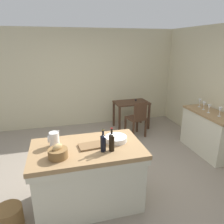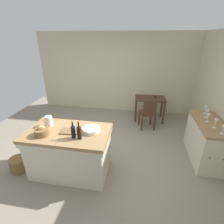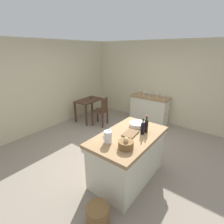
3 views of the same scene
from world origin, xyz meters
The scene contains 18 objects.
ground_plane centered at (0.00, 0.00, 0.00)m, with size 6.76×6.76×0.00m, color gray.
wall_back centered at (0.00, 2.60, 1.30)m, with size 5.32×0.12×2.60m, color beige.
island_table centered at (-0.39, -0.60, 0.49)m, with size 1.50×0.88×0.90m.
side_cabinet centered at (2.26, 0.25, 0.44)m, with size 0.52×1.24×0.88m.
writing_desk centered at (1.16, 1.95, 0.61)m, with size 0.92×0.60×0.78m.
wooden_chair centered at (1.10, 1.34, 0.50)m, with size 0.48×0.48×0.91m.
pitcher centered at (-0.81, -0.47, 1.00)m, with size 0.17×0.13×0.24m.
wash_bowl centered at (0.03, -0.53, 0.94)m, with size 0.31×0.31×0.07m, color white.
bread_basket centered at (-0.77, -0.78, 0.97)m, with size 0.24×0.24×0.19m.
cutting_board centered at (-0.35, -0.61, 0.91)m, with size 0.31×0.21×0.02m, color brown.
wine_bottle_dark centered at (-0.10, -0.78, 1.03)m, with size 0.07×0.07×0.32m.
wine_bottle_amber centered at (-0.21, -0.77, 1.02)m, with size 0.07×0.07×0.30m.
wine_glass_far_left centered at (2.31, -0.18, 0.99)m, with size 0.07×0.07×0.15m.
wine_glass_left centered at (2.25, 0.02, 1.01)m, with size 0.07×0.07×0.18m.
wine_glass_middle centered at (2.20, 0.26, 1.00)m, with size 0.07×0.07×0.17m.
wine_glass_right centered at (2.24, 0.46, 1.00)m, with size 0.07×0.07×0.17m.
wine_glass_far_right centered at (2.28, 0.66, 1.01)m, with size 0.07×0.07×0.18m.
wicker_hamper centered at (-1.43, -0.77, 0.14)m, with size 0.33×0.33×0.28m, color brown.
Camera 2 is at (0.82, -2.99, 2.45)m, focal length 26.78 mm.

